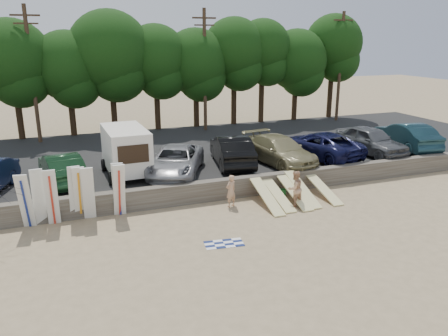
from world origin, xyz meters
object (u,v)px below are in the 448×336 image
(car_4, at_px, (280,150))
(beachgoer_b, at_px, (295,189))
(cooler, at_px, (282,192))
(car_1, at_px, (62,168))
(box_trailer, at_px, (126,149))
(car_2, at_px, (176,161))
(car_7, at_px, (406,136))
(car_6, at_px, (371,141))
(car_5, at_px, (320,145))
(car_3, at_px, (232,150))
(beachgoer_a, at_px, (231,191))

(car_4, height_order, beachgoer_b, car_4)
(cooler, bearing_deg, car_1, -175.18)
(beachgoer_b, bearing_deg, box_trailer, -49.24)
(car_2, relative_size, car_7, 1.01)
(car_1, relative_size, car_6, 0.92)
(car_5, bearing_deg, car_7, 165.72)
(car_2, xyz_separation_m, beachgoer_b, (4.55, -4.58, -0.58))
(car_2, distance_m, cooler, 5.75)
(car_3, distance_m, car_4, 2.75)
(car_2, relative_size, beachgoer_b, 3.08)
(car_6, bearing_deg, car_4, 173.78)
(cooler, bearing_deg, beachgoer_b, -69.86)
(car_1, relative_size, car_3, 0.89)
(car_2, height_order, car_7, car_7)
(car_6, height_order, cooler, car_6)
(car_1, height_order, car_5, car_5)
(car_1, height_order, beachgoer_b, car_1)
(car_4, relative_size, car_7, 1.03)
(car_1, relative_size, car_7, 0.88)
(car_3, xyz_separation_m, beachgoer_b, (1.15, -5.23, -0.69))
(car_3, distance_m, car_5, 5.57)
(beachgoer_b, distance_m, cooler, 1.62)
(car_3, relative_size, beachgoer_b, 3.01)
(box_trailer, height_order, beachgoer_b, box_trailer)
(car_5, relative_size, beachgoer_a, 3.59)
(car_3, bearing_deg, car_1, 10.76)
(car_5, height_order, beachgoer_b, car_5)
(car_4, height_order, beachgoer_a, car_4)
(car_3, bearing_deg, car_2, 20.96)
(car_5, relative_size, cooler, 14.61)
(car_4, bearing_deg, beachgoer_a, -149.56)
(car_5, xyz_separation_m, beachgoer_b, (-4.41, -4.94, -0.62))
(beachgoer_a, bearing_deg, car_2, -86.92)
(beachgoer_b, bearing_deg, car_2, -57.12)
(car_2, relative_size, car_3, 1.02)
(car_4, distance_m, cooler, 3.58)
(car_7, relative_size, beachgoer_b, 3.04)
(car_5, xyz_separation_m, car_6, (3.37, -0.42, 0.07))
(box_trailer, distance_m, car_3, 5.86)
(car_4, xyz_separation_m, cooler, (-1.39, -3.03, -1.32))
(car_2, bearing_deg, cooler, -9.15)
(car_7, bearing_deg, car_5, 7.10)
(box_trailer, distance_m, car_2, 2.63)
(car_6, bearing_deg, car_3, 168.92)
(car_4, relative_size, car_5, 0.97)
(box_trailer, relative_size, car_2, 0.77)
(car_7, distance_m, beachgoer_b, 11.81)
(car_5, bearing_deg, cooler, 26.03)
(car_4, height_order, car_5, car_4)
(car_4, xyz_separation_m, beachgoer_b, (-1.50, -4.49, -0.62))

